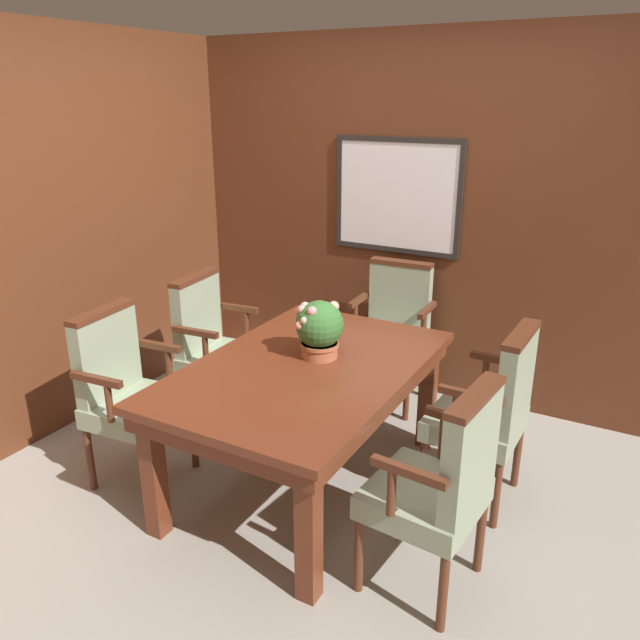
% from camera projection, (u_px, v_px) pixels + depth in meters
% --- Properties ---
extents(ground_plane, '(14.00, 14.00, 0.00)m').
position_uv_depth(ground_plane, '(292.00, 498.00, 3.36)').
color(ground_plane, '#A39E93').
extents(wall_back, '(7.20, 0.08, 2.45)m').
position_uv_depth(wall_back, '(414.00, 220.00, 4.29)').
color(wall_back, '#5B2D19').
rests_on(wall_back, ground_plane).
extents(wall_left, '(0.06, 7.20, 2.45)m').
position_uv_depth(wall_left, '(43.00, 240.00, 3.73)').
color(wall_left, '#5B2D19').
rests_on(wall_left, ground_plane).
extents(dining_table, '(1.07, 1.64, 0.72)m').
position_uv_depth(dining_table, '(306.00, 381.00, 3.27)').
color(dining_table, maroon).
rests_on(dining_table, ground_plane).
extents(chair_left_near, '(0.49, 0.55, 0.98)m').
position_uv_depth(chair_left_near, '(126.00, 388.00, 3.38)').
color(chair_left_near, '#562B19').
rests_on(chair_left_near, ground_plane).
extents(chair_head_far, '(0.54, 0.47, 0.98)m').
position_uv_depth(chair_head_far, '(393.00, 326.00, 4.29)').
color(chair_head_far, '#562B19').
rests_on(chair_head_far, ground_plane).
extents(chair_left_far, '(0.49, 0.55, 0.98)m').
position_uv_depth(chair_left_far, '(213.00, 342.00, 4.00)').
color(chair_left_far, '#562B19').
rests_on(chair_left_far, ground_plane).
extents(chair_right_far, '(0.46, 0.53, 0.98)m').
position_uv_depth(chair_right_far, '(490.00, 407.00, 3.17)').
color(chair_right_far, '#562B19').
rests_on(chair_right_far, ground_plane).
extents(chair_right_near, '(0.49, 0.55, 0.98)m').
position_uv_depth(chair_right_near, '(441.00, 481.00, 2.57)').
color(chair_right_near, '#562B19').
rests_on(chair_right_near, ground_plane).
extents(potted_plant, '(0.26, 0.25, 0.31)m').
position_uv_depth(potted_plant, '(319.00, 328.00, 3.28)').
color(potted_plant, '#B2603D').
rests_on(potted_plant, dining_table).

